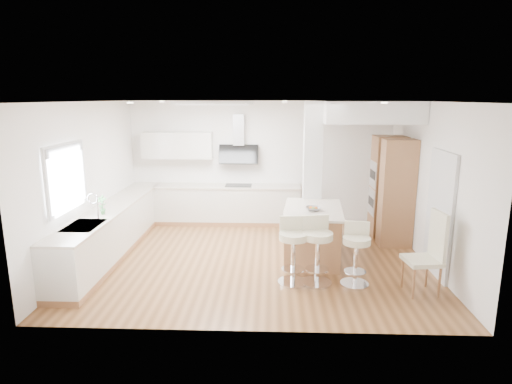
{
  "coord_description": "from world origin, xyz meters",
  "views": [
    {
      "loc": [
        0.26,
        -7.35,
        2.86
      ],
      "look_at": [
        -0.03,
        0.4,
        1.15
      ],
      "focal_mm": 30.0,
      "sensor_mm": 36.0,
      "label": 1
    }
  ],
  "objects_px": {
    "bar_stool_a": "(293,247)",
    "bar_stool_b": "(317,247)",
    "peninsula": "(312,233)",
    "bar_stool_c": "(356,251)",
    "dining_chair": "(430,250)"
  },
  "relations": [
    {
      "from": "peninsula",
      "to": "bar_stool_b",
      "type": "height_order",
      "value": "bar_stool_b"
    },
    {
      "from": "bar_stool_a",
      "to": "bar_stool_b",
      "type": "distance_m",
      "value": 0.37
    },
    {
      "from": "dining_chair",
      "to": "peninsula",
      "type": "bearing_deg",
      "value": 132.36
    },
    {
      "from": "bar_stool_a",
      "to": "dining_chair",
      "type": "bearing_deg",
      "value": -11.51
    },
    {
      "from": "peninsula",
      "to": "bar_stool_a",
      "type": "height_order",
      "value": "bar_stool_a"
    },
    {
      "from": "peninsula",
      "to": "bar_stool_b",
      "type": "bearing_deg",
      "value": -86.23
    },
    {
      "from": "bar_stool_a",
      "to": "bar_stool_c",
      "type": "distance_m",
      "value": 0.97
    },
    {
      "from": "bar_stool_b",
      "to": "bar_stool_c",
      "type": "xyz_separation_m",
      "value": [
        0.59,
        -0.03,
        -0.05
      ]
    },
    {
      "from": "bar_stool_a",
      "to": "bar_stool_b",
      "type": "xyz_separation_m",
      "value": [
        0.37,
        0.0,
        0.01
      ]
    },
    {
      "from": "bar_stool_a",
      "to": "peninsula",
      "type": "bearing_deg",
      "value": 66.04
    },
    {
      "from": "bar_stool_a",
      "to": "dining_chair",
      "type": "xyz_separation_m",
      "value": [
        2.0,
        -0.27,
        0.08
      ]
    },
    {
      "from": "peninsula",
      "to": "bar_stool_a",
      "type": "relative_size",
      "value": 1.54
    },
    {
      "from": "bar_stool_c",
      "to": "bar_stool_a",
      "type": "bearing_deg",
      "value": -172.24
    },
    {
      "from": "bar_stool_b",
      "to": "dining_chair",
      "type": "bearing_deg",
      "value": -19.28
    },
    {
      "from": "bar_stool_a",
      "to": "bar_stool_c",
      "type": "xyz_separation_m",
      "value": [
        0.97,
        -0.03,
        -0.04
      ]
    }
  ]
}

